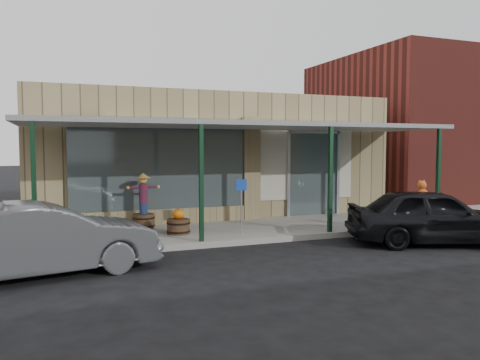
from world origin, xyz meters
name	(u,v)px	position (x,y,z in m)	size (l,w,h in m)	color
ground	(310,261)	(0.00, 0.00, 0.00)	(120.00, 120.00, 0.00)	black
sidewalk	(248,230)	(0.00, 3.60, 0.07)	(40.00, 3.20, 0.15)	gray
storefront	(203,156)	(0.00, 8.16, 2.09)	(12.00, 6.25, 4.20)	#928259
awning	(249,127)	(0.00, 3.56, 3.01)	(12.00, 3.00, 3.04)	slate
block_buildings_near	(243,115)	(2.01, 9.20, 3.77)	(61.00, 8.00, 8.00)	maroon
barrel_scarecrow	(144,210)	(-2.81, 4.53, 0.68)	(0.94, 0.74, 1.57)	#49361D
barrel_pumpkin	(178,225)	(-2.10, 3.30, 0.40)	(0.69, 0.69, 0.71)	#49361D
handicap_sign	(241,199)	(-0.51, 2.80, 1.08)	(0.30, 0.06, 1.44)	gray
parked_sedan	(432,216)	(3.73, 0.46, 0.71)	(4.49, 3.05, 1.56)	black
car_grey	(44,239)	(-5.28, 0.81, 0.70)	(1.48, 4.23, 1.39)	#4C4F53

